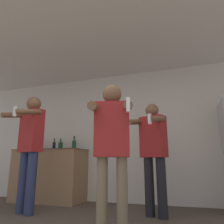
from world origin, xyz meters
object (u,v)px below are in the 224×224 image
at_px(bottle_red_label, 54,146).
at_px(person_spectator_back, 153,149).
at_px(bottle_amber_bourbon, 31,145).
at_px(bottle_dark_rum, 74,144).
at_px(person_woman_foreground, 112,140).
at_px(person_man_side, 30,144).
at_px(bottle_brown_liquor, 60,146).
at_px(bottle_green_wine, 38,145).

relative_size(bottle_red_label, person_spectator_back, 0.15).
bearing_deg(bottle_amber_bourbon, bottle_red_label, 0.00).
bearing_deg(bottle_dark_rum, bottle_amber_bourbon, -180.00).
xyz_separation_m(person_woman_foreground, person_man_side, (-1.55, 0.63, 0.06)).
distance_m(bottle_red_label, person_man_side, 1.15).
xyz_separation_m(bottle_brown_liquor, person_man_side, (0.13, -1.11, -0.06)).
bearing_deg(person_man_side, person_woman_foreground, -22.23).
bearing_deg(bottle_brown_liquor, person_woman_foreground, -46.02).
relative_size(person_woman_foreground, person_spectator_back, 0.98).
bearing_deg(bottle_brown_liquor, bottle_dark_rum, 0.00).
distance_m(bottle_brown_liquor, bottle_dark_rum, 0.31).
bearing_deg(bottle_dark_rum, bottle_red_label, 180.00).
relative_size(bottle_red_label, person_man_side, 0.14).
distance_m(bottle_dark_rum, bottle_amber_bourbon, 1.03).
distance_m(bottle_brown_liquor, person_woman_foreground, 2.42).
relative_size(person_woman_foreground, person_man_side, 0.89).
relative_size(bottle_amber_bourbon, bottle_green_wine, 1.09).
height_order(bottle_red_label, bottle_amber_bourbon, bottle_amber_bourbon).
distance_m(bottle_amber_bourbon, bottle_green_wine, 0.18).
distance_m(bottle_green_wine, person_woman_foreground, 2.82).
height_order(bottle_brown_liquor, bottle_amber_bourbon, bottle_amber_bourbon).
relative_size(bottle_green_wine, person_man_side, 0.15).
bearing_deg(bottle_red_label, person_woman_foreground, -43.55).
xyz_separation_m(bottle_brown_liquor, bottle_amber_bourbon, (-0.72, -0.00, 0.03)).
bearing_deg(bottle_brown_liquor, bottle_amber_bourbon, -180.00).
height_order(bottle_red_label, person_spectator_back, person_spectator_back).
xyz_separation_m(bottle_red_label, bottle_amber_bourbon, (-0.57, -0.00, 0.03)).
bearing_deg(person_man_side, bottle_dark_rum, 80.79).
relative_size(bottle_red_label, bottle_dark_rum, 0.91).
height_order(bottle_brown_liquor, bottle_red_label, bottle_brown_liquor).
bearing_deg(person_man_side, person_spectator_back, 11.71).
bearing_deg(person_spectator_back, bottle_green_wine, 163.90).
xyz_separation_m(bottle_red_label, person_spectator_back, (2.13, -0.73, -0.17)).
xyz_separation_m(bottle_brown_liquor, bottle_dark_rum, (0.31, 0.00, 0.02)).
xyz_separation_m(bottle_dark_rum, person_woman_foreground, (1.37, -1.74, -0.14)).
xyz_separation_m(bottle_green_wine, person_woman_foreground, (2.22, -1.74, -0.15)).
height_order(bottle_red_label, bottle_green_wine, bottle_green_wine).
xyz_separation_m(bottle_amber_bourbon, person_spectator_back, (2.70, -0.73, -0.20)).
height_order(bottle_dark_rum, person_woman_foreground, person_woman_foreground).
distance_m(bottle_brown_liquor, bottle_green_wine, 0.54).
xyz_separation_m(person_woman_foreground, person_spectator_back, (0.30, 1.02, -0.04)).
distance_m(person_woman_foreground, person_spectator_back, 1.06).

